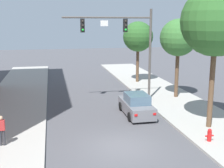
% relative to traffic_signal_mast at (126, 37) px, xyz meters
% --- Properties ---
extents(ground_plane, '(120.00, 120.00, 0.00)m').
position_rel_traffic_signal_mast_xyz_m(ground_plane, '(-2.52, -8.89, -5.37)').
color(ground_plane, '#4C4C51').
extents(traffic_signal_mast, '(7.26, 0.38, 7.50)m').
position_rel_traffic_signal_mast_xyz_m(traffic_signal_mast, '(0.00, 0.00, 0.00)').
color(traffic_signal_mast, '#514C47').
rests_on(traffic_signal_mast, sidewalk_right).
extents(car_lead_grey, '(1.84, 4.24, 1.60)m').
position_rel_traffic_signal_mast_xyz_m(car_lead_grey, '(-0.14, -3.72, -4.65)').
color(car_lead_grey, slate).
rests_on(car_lead_grey, ground).
extents(pedestrian_sidewalk_left_walker, '(0.36, 0.22, 1.64)m').
position_rel_traffic_signal_mast_xyz_m(pedestrian_sidewalk_left_walker, '(-8.73, -7.75, -4.31)').
color(pedestrian_sidewalk_left_walker, '#333338').
rests_on(pedestrian_sidewalk_left_walker, sidewalk_left).
extents(fire_hydrant, '(0.48, 0.24, 0.72)m').
position_rel_traffic_signal_mast_xyz_m(fire_hydrant, '(2.37, -9.46, -4.87)').
color(fire_hydrant, red).
rests_on(fire_hydrant, sidewalk_right).
extents(street_tree_nearest, '(4.18, 4.18, 8.61)m').
position_rel_traffic_signal_mast_xyz_m(street_tree_nearest, '(3.55, -7.34, 1.27)').
color(street_tree_nearest, brown).
rests_on(street_tree_nearest, sidewalk_right).
extents(street_tree_second, '(3.16, 3.16, 6.74)m').
position_rel_traffic_signal_mast_xyz_m(street_tree_second, '(4.63, 0.16, -0.10)').
color(street_tree_second, brown).
rests_on(street_tree_second, sidewalk_right).
extents(street_tree_third, '(3.23, 3.23, 6.53)m').
position_rel_traffic_signal_mast_xyz_m(street_tree_third, '(3.21, 7.30, -0.34)').
color(street_tree_third, brown).
rests_on(street_tree_third, sidewalk_right).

